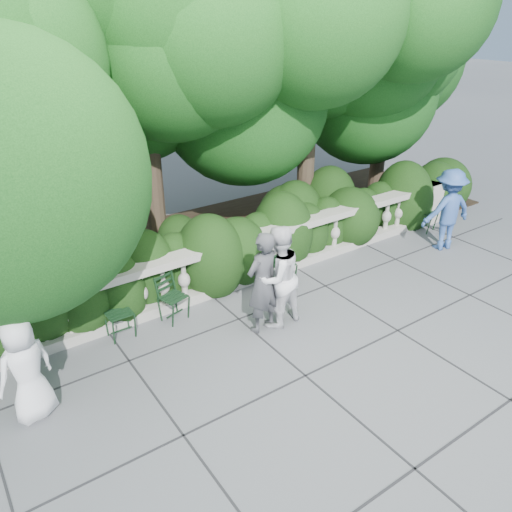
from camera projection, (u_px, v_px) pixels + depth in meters
ground at (290, 332)px, 8.30m from camera, size 90.00×90.00×0.00m
balustrade at (232, 265)px, 9.41m from camera, size 12.00×0.44×1.00m
shrub_hedge at (202, 263)px, 10.51m from camera, size 15.00×2.60×1.70m
tree_canopy at (219, 60)px, 9.22m from camera, size 15.04×6.52×6.78m
chair_a at (126, 340)px, 8.09m from camera, size 0.45×0.48×0.84m
chair_b at (181, 322)px, 8.55m from camera, size 0.55×0.58×0.84m
chair_d at (284, 284)px, 9.72m from camera, size 0.52×0.55×0.84m
chair_e at (287, 288)px, 9.60m from camera, size 0.49×0.53×0.84m
chair_f at (430, 232)px, 11.96m from camera, size 0.54×0.57×0.84m
person_businessman at (26, 369)px, 6.29m from camera, size 0.86×0.71×1.51m
person_woman_grey at (262, 283)px, 8.00m from camera, size 0.71×0.53×1.76m
person_casual_man at (278, 277)px, 8.15m from camera, size 0.93×0.76×1.78m
person_older_blue at (447, 210)px, 10.79m from camera, size 1.29×0.93×1.81m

